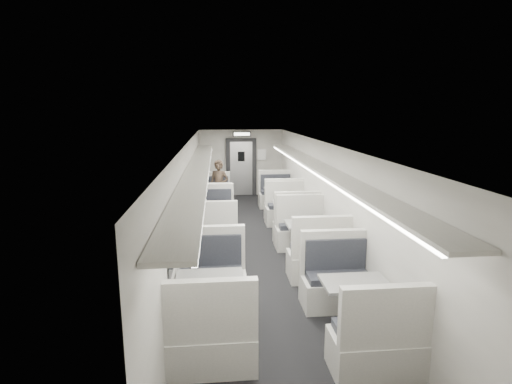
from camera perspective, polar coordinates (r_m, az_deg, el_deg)
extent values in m
cube|color=black|center=(9.06, 0.24, -8.73)|extent=(3.00, 12.00, 0.12)
cube|color=white|center=(8.52, 0.25, 7.37)|extent=(3.00, 12.00, 0.12)
cube|color=beige|center=(14.66, -2.16, 4.21)|extent=(3.00, 0.12, 2.40)
cube|color=beige|center=(8.69, -10.05, -1.13)|extent=(0.12, 12.00, 2.40)
cube|color=beige|center=(8.99, 10.18, -0.71)|extent=(0.12, 12.00, 2.40)
cube|color=#B1B2A7|center=(11.27, -6.10, -3.17)|extent=(1.06, 0.59, 0.45)
cube|color=black|center=(11.23, -6.13, -1.77)|extent=(0.94, 0.47, 0.10)
cube|color=#B1B2A7|center=(10.92, -6.17, -0.53)|extent=(1.06, 0.12, 0.70)
cube|color=#B1B2A7|center=(12.79, -6.05, -1.38)|extent=(1.06, 0.59, 0.45)
cube|color=black|center=(12.70, -6.08, -0.20)|extent=(0.94, 0.47, 0.10)
cube|color=#B1B2A7|center=(12.88, -6.10, 1.34)|extent=(1.06, 0.12, 0.70)
cylinder|color=silver|center=(12.00, -6.08, -1.66)|extent=(0.10, 0.10, 0.69)
cylinder|color=silver|center=(12.08, -6.05, -3.19)|extent=(0.36, 0.36, 0.03)
cube|color=gray|center=(11.92, -6.12, 0.15)|extent=(0.88, 0.60, 0.04)
cube|color=#B1B2A7|center=(9.01, -6.21, -6.94)|extent=(1.10, 0.61, 0.47)
cube|color=black|center=(8.95, -6.25, -5.15)|extent=(0.97, 0.49, 0.10)
cube|color=#B1B2A7|center=(8.62, -6.31, -3.66)|extent=(1.10, 0.12, 0.73)
cube|color=#B1B2A7|center=(10.56, -6.13, -4.15)|extent=(1.10, 0.61, 0.47)
cube|color=black|center=(10.45, -6.16, -2.70)|extent=(0.97, 0.49, 0.10)
cube|color=#B1B2A7|center=(10.63, -6.19, -0.73)|extent=(1.10, 0.12, 0.73)
cylinder|color=silver|center=(9.75, -6.18, -4.74)|extent=(0.10, 0.10, 0.71)
cylinder|color=silver|center=(9.85, -6.14, -6.65)|extent=(0.37, 0.37, 0.03)
cube|color=gray|center=(9.64, -6.23, -2.46)|extent=(0.91, 0.62, 0.04)
cube|color=#B1B2A7|center=(7.26, -6.34, -11.76)|extent=(1.03, 0.57, 0.44)
cube|color=black|center=(7.19, -6.39, -9.73)|extent=(0.91, 0.45, 0.10)
cube|color=#B1B2A7|center=(6.87, -6.47, -8.19)|extent=(1.03, 0.12, 0.68)
cube|color=#B1B2A7|center=(8.67, -6.23, -7.81)|extent=(1.03, 0.57, 0.44)
cube|color=black|center=(8.56, -6.27, -6.19)|extent=(0.91, 0.45, 0.10)
cube|color=#B1B2A7|center=(8.70, -6.30, -3.89)|extent=(1.03, 0.12, 0.68)
cylinder|color=silver|center=(7.92, -6.30, -8.83)|extent=(0.10, 0.10, 0.67)
cylinder|color=silver|center=(8.04, -6.25, -10.96)|extent=(0.35, 0.35, 0.03)
cube|color=gray|center=(7.80, -6.36, -6.26)|extent=(0.85, 0.58, 0.04)
cube|color=#B1B2A7|center=(5.26, -6.65, -21.28)|extent=(1.14, 0.63, 0.48)
cube|color=black|center=(5.14, -6.73, -18.32)|extent=(1.01, 0.50, 0.11)
cube|color=#B1B2A7|center=(4.75, -6.88, -16.53)|extent=(1.14, 0.13, 0.75)
cube|color=#B1B2A7|center=(6.73, -6.41, -13.52)|extent=(1.14, 0.63, 0.48)
cube|color=black|center=(6.58, -6.47, -11.31)|extent=(1.01, 0.50, 0.11)
cube|color=#B1B2A7|center=(6.71, -6.50, -7.90)|extent=(1.14, 0.13, 0.75)
cylinder|color=silver|center=(5.92, -6.54, -15.83)|extent=(0.11, 0.11, 0.74)
cylinder|color=silver|center=(6.09, -6.46, -18.79)|extent=(0.39, 0.39, 0.03)
cube|color=gray|center=(5.74, -6.64, -12.17)|extent=(0.94, 0.64, 0.04)
cube|color=#B1B2A7|center=(11.41, 4.00, -2.91)|extent=(1.09, 0.61, 0.46)
cube|color=black|center=(11.38, 4.00, -1.50)|extent=(0.97, 0.48, 0.10)
cube|color=#B1B2A7|center=(11.07, 4.23, -0.24)|extent=(1.09, 0.12, 0.72)
cube|color=#B1B2A7|center=(12.95, 2.83, -1.14)|extent=(1.09, 0.61, 0.46)
cube|color=black|center=(12.86, 2.87, 0.06)|extent=(0.97, 0.48, 0.10)
cube|color=#B1B2A7|center=(13.05, 2.72, 1.61)|extent=(1.09, 0.12, 0.72)
cylinder|color=silver|center=(12.15, 3.39, -1.41)|extent=(0.10, 0.10, 0.71)
cylinder|color=silver|center=(12.23, 3.37, -2.95)|extent=(0.37, 0.37, 0.03)
cube|color=gray|center=(12.07, 3.41, 0.43)|extent=(0.91, 0.62, 0.04)
cube|color=#B1B2A7|center=(9.47, 6.06, -5.95)|extent=(1.14, 0.63, 0.48)
cube|color=black|center=(9.42, 6.06, -4.19)|extent=(1.01, 0.50, 0.11)
cube|color=#B1B2A7|center=(9.09, 6.43, -2.68)|extent=(1.14, 0.13, 0.75)
cube|color=#B1B2A7|center=(11.05, 4.33, -3.35)|extent=(1.14, 0.63, 0.48)
cube|color=black|center=(10.95, 4.38, -1.91)|extent=(1.01, 0.50, 0.11)
cube|color=#B1B2A7|center=(11.13, 4.17, 0.02)|extent=(1.14, 0.13, 0.75)
cylinder|color=silver|center=(10.22, 5.14, -3.86)|extent=(0.11, 0.11, 0.74)
cylinder|color=silver|center=(10.32, 5.10, -5.75)|extent=(0.39, 0.39, 0.03)
cube|color=gray|center=(10.12, 5.18, -1.61)|extent=(0.94, 0.64, 0.04)
cube|color=#B1B2A7|center=(7.67, 9.04, -10.32)|extent=(1.16, 0.65, 0.49)
cube|color=black|center=(7.59, 9.05, -8.12)|extent=(1.03, 0.51, 0.11)
cube|color=#B1B2A7|center=(7.24, 9.67, -6.37)|extent=(1.16, 0.13, 0.77)
cube|color=#B1B2A7|center=(9.23, 6.38, -6.41)|extent=(1.16, 0.65, 0.49)
cube|color=black|center=(9.11, 6.47, -4.67)|extent=(1.03, 0.51, 0.11)
cube|color=#B1B2A7|center=(9.28, 6.17, -2.26)|extent=(1.16, 0.13, 0.77)
cylinder|color=silver|center=(8.40, 7.61, -7.34)|extent=(0.11, 0.11, 0.76)
cylinder|color=silver|center=(8.52, 7.54, -9.64)|extent=(0.39, 0.39, 0.03)
cube|color=gray|center=(8.27, 7.68, -4.57)|extent=(0.96, 0.66, 0.04)
cube|color=#B1B2A7|center=(5.36, 16.88, -21.16)|extent=(1.11, 0.62, 0.47)
cube|color=black|center=(5.23, 16.94, -18.32)|extent=(0.99, 0.49, 0.10)
cube|color=#B1B2A7|center=(4.88, 18.35, -16.53)|extent=(1.11, 0.13, 0.73)
cube|color=#B1B2A7|center=(6.70, 11.45, -13.86)|extent=(1.11, 0.62, 0.47)
cube|color=black|center=(6.56, 11.64, -11.69)|extent=(0.99, 0.49, 0.10)
cube|color=#B1B2A7|center=(6.67, 11.10, -8.35)|extent=(1.11, 0.13, 0.73)
cylinder|color=silver|center=(5.95, 13.87, -16.05)|extent=(0.10, 0.10, 0.72)
cylinder|color=silver|center=(6.12, 13.70, -18.93)|extent=(0.38, 0.38, 0.03)
cube|color=gray|center=(5.78, 14.07, -12.50)|extent=(0.92, 0.63, 0.04)
imported|color=black|center=(12.00, -5.31, 0.68)|extent=(0.70, 0.59, 1.65)
cube|color=black|center=(11.99, -8.52, 3.15)|extent=(0.02, 1.18, 0.84)
cube|color=black|center=(9.83, -9.14, 1.27)|extent=(0.02, 1.18, 0.84)
cube|color=black|center=(7.68, -10.11, -1.68)|extent=(0.02, 1.18, 0.84)
cube|color=black|center=(5.57, -11.84, -6.88)|extent=(0.02, 1.18, 0.84)
cube|color=#B1B2A7|center=(8.24, -8.30, 3.33)|extent=(0.46, 10.40, 0.05)
cube|color=white|center=(8.24, -6.90, 3.02)|extent=(0.05, 10.20, 0.04)
cube|color=#B1B2A7|center=(8.50, 8.95, 3.56)|extent=(0.46, 10.40, 0.05)
cube|color=white|center=(8.46, 7.62, 3.22)|extent=(0.05, 10.20, 0.04)
cube|color=black|center=(14.56, -2.12, 3.56)|extent=(1.10, 0.10, 2.10)
cube|color=silver|center=(14.54, -2.12, 3.35)|extent=(0.80, 0.05, 1.95)
cube|color=black|center=(14.44, -2.12, 5.10)|extent=(0.25, 0.02, 0.35)
cube|color=black|center=(13.95, -2.04, 8.29)|extent=(0.62, 0.10, 0.16)
cube|color=white|center=(13.89, -2.02, 8.28)|extent=(0.54, 0.02, 0.10)
cube|color=white|center=(14.55, 0.83, 5.35)|extent=(0.32, 0.02, 0.40)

